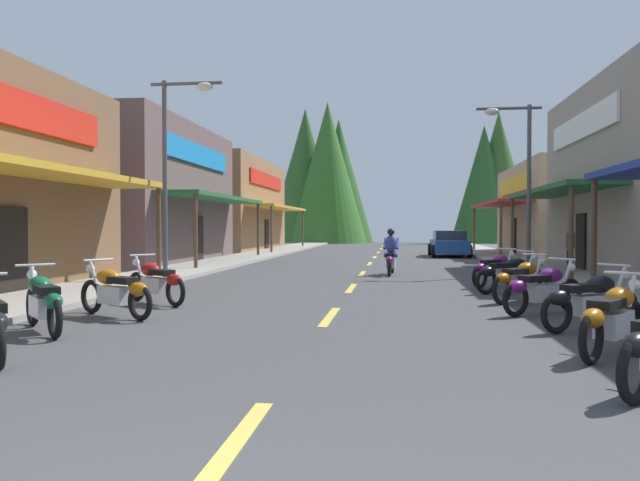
% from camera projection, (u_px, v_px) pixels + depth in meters
% --- Properties ---
extents(ground, '(10.34, 76.44, 0.10)m').
position_uv_depth(ground, '(368.00, 267.00, 25.62)').
color(ground, '#424244').
extents(sidewalk_left, '(2.57, 76.44, 0.12)m').
position_uv_depth(sidewalk_left, '(215.00, 264.00, 26.42)').
color(sidewalk_left, '#9E9991').
rests_on(sidewalk_left, ground).
extents(sidewalk_right, '(2.57, 76.44, 0.12)m').
position_uv_depth(sidewalk_right, '(530.00, 266.00, 24.82)').
color(sidewalk_right, '#9E9991').
rests_on(sidewalk_right, ground).
extents(centerline_dashes, '(0.16, 49.92, 0.01)m').
position_uv_depth(centerline_dashes, '(370.00, 263.00, 27.76)').
color(centerline_dashes, '#E0C64C').
rests_on(centerline_dashes, ground).
extents(storefront_left_middle, '(9.65, 11.86, 6.22)m').
position_uv_depth(storefront_left_middle, '(116.00, 194.00, 28.59)').
color(storefront_left_middle, brown).
rests_on(storefront_left_middle, ground).
extents(storefront_left_far, '(9.64, 13.92, 6.11)m').
position_uv_depth(storefront_left_far, '(211.00, 206.00, 43.17)').
color(storefront_left_far, olive).
rests_on(storefront_left_far, ground).
extents(storefront_right_far, '(10.21, 12.25, 5.06)m').
position_uv_depth(storefront_right_far, '(592.00, 210.00, 34.55)').
color(storefront_right_far, tan).
rests_on(storefront_right_far, ground).
extents(streetlamp_left, '(2.14, 0.30, 5.89)m').
position_uv_depth(streetlamp_left, '(176.00, 150.00, 18.22)').
color(streetlamp_left, '#474C51').
rests_on(streetlamp_left, ground).
extents(streetlamp_right, '(2.14, 0.30, 5.70)m').
position_uv_depth(streetlamp_right, '(518.00, 163.00, 20.91)').
color(streetlamp_right, '#474C51').
rests_on(streetlamp_right, ground).
extents(motorcycle_parked_right_1, '(1.36, 1.77, 1.04)m').
position_uv_depth(motorcycle_parked_right_1, '(613.00, 317.00, 7.91)').
color(motorcycle_parked_right_1, black).
rests_on(motorcycle_parked_right_1, ground).
extents(motorcycle_parked_right_2, '(1.84, 1.26, 1.04)m').
position_uv_depth(motorcycle_parked_right_2, '(590.00, 300.00, 9.83)').
color(motorcycle_parked_right_2, black).
rests_on(motorcycle_parked_right_2, ground).
extents(motorcycle_parked_right_3, '(1.75, 1.39, 1.04)m').
position_uv_depth(motorcycle_parked_right_3, '(543.00, 288.00, 11.64)').
color(motorcycle_parked_right_3, black).
rests_on(motorcycle_parked_right_3, ground).
extents(motorcycle_parked_right_4, '(1.53, 1.63, 1.04)m').
position_uv_depth(motorcycle_parked_right_4, '(521.00, 280.00, 13.47)').
color(motorcycle_parked_right_4, black).
rests_on(motorcycle_parked_right_4, ground).
extents(motorcycle_parked_right_5, '(1.85, 1.25, 1.04)m').
position_uv_depth(motorcycle_parked_right_5, '(509.00, 273.00, 15.36)').
color(motorcycle_parked_right_5, black).
rests_on(motorcycle_parked_right_5, ground).
extents(motorcycle_parked_right_6, '(1.50, 1.66, 1.04)m').
position_uv_depth(motorcycle_parked_right_6, '(495.00, 269.00, 16.86)').
color(motorcycle_parked_right_6, black).
rests_on(motorcycle_parked_right_6, ground).
extents(motorcycle_parked_left_1, '(1.54, 1.63, 1.04)m').
position_uv_depth(motorcycle_parked_left_1, '(43.00, 301.00, 9.65)').
color(motorcycle_parked_left_1, black).
rests_on(motorcycle_parked_left_1, ground).
extents(motorcycle_parked_left_2, '(1.89, 1.19, 1.04)m').
position_uv_depth(motorcycle_parked_left_2, '(116.00, 290.00, 11.26)').
color(motorcycle_parked_left_2, black).
rests_on(motorcycle_parked_left_2, ground).
extents(motorcycle_parked_left_3, '(1.78, 1.35, 1.04)m').
position_uv_depth(motorcycle_parked_left_3, '(156.00, 281.00, 13.18)').
color(motorcycle_parked_left_3, black).
rests_on(motorcycle_parked_left_3, ground).
extents(rider_cruising_lead, '(0.60, 2.14, 1.57)m').
position_uv_depth(rider_cruising_lead, '(391.00, 256.00, 20.98)').
color(rider_cruising_lead, black).
rests_on(rider_cruising_lead, ground).
extents(pedestrian_by_shop, '(0.43, 0.46, 1.63)m').
position_uv_depth(pedestrian_by_shop, '(570.00, 246.00, 21.56)').
color(pedestrian_by_shop, black).
rests_on(pedestrian_by_shop, ground).
extents(parked_car_curbside, '(2.11, 4.32, 1.40)m').
position_uv_depth(parked_car_curbside, '(449.00, 244.00, 33.73)').
color(parked_car_curbside, '#1E4C8C').
rests_on(parked_car_curbside, ground).
extents(treeline_backdrop, '(26.74, 13.18, 13.79)m').
position_uv_depth(treeline_backdrop, '(382.00, 180.00, 62.24)').
color(treeline_backdrop, '#2F5323').
rests_on(treeline_backdrop, ground).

